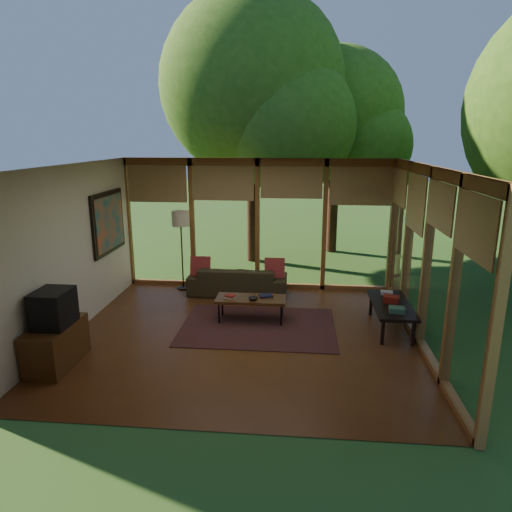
# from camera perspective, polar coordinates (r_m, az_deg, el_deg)

# --- Properties ---
(floor) EXTENTS (5.50, 5.50, 0.00)m
(floor) POSITION_cam_1_polar(r_m,az_deg,el_deg) (7.47, -1.60, -9.88)
(floor) COLOR brown
(floor) RESTS_ON ground
(ceiling) EXTENTS (5.50, 5.50, 0.00)m
(ceiling) POSITION_cam_1_polar(r_m,az_deg,el_deg) (6.81, -1.76, 11.26)
(ceiling) COLOR silver
(ceiling) RESTS_ON ground
(wall_left) EXTENTS (0.04, 5.00, 2.70)m
(wall_left) POSITION_cam_1_polar(r_m,az_deg,el_deg) (7.84, -22.05, 0.65)
(wall_left) COLOR silver
(wall_left) RESTS_ON ground
(wall_front) EXTENTS (5.50, 0.04, 2.70)m
(wall_front) POSITION_cam_1_polar(r_m,az_deg,el_deg) (4.67, -5.45, -7.44)
(wall_front) COLOR silver
(wall_front) RESTS_ON ground
(window_wall_back) EXTENTS (5.50, 0.12, 2.70)m
(window_wall_back) POSITION_cam_1_polar(r_m,az_deg,el_deg) (9.45, 0.18, 3.96)
(window_wall_back) COLOR #915B2D
(window_wall_back) RESTS_ON ground
(window_wall_right) EXTENTS (0.12, 5.00, 2.70)m
(window_wall_right) POSITION_cam_1_polar(r_m,az_deg,el_deg) (7.22, 20.52, -0.33)
(window_wall_right) COLOR #915B2D
(window_wall_right) RESTS_ON ground
(tree_nw) EXTENTS (4.41, 4.41, 6.49)m
(tree_nw) POSITION_cam_1_polar(r_m,az_deg,el_deg) (11.59, -0.42, 20.46)
(tree_nw) COLOR #3C2116
(tree_nw) RESTS_ON ground
(tree_ne) EXTENTS (3.44, 3.44, 5.40)m
(tree_ne) POSITION_cam_1_polar(r_m,az_deg,el_deg) (12.72, 10.03, 17.00)
(tree_ne) COLOR #3C2116
(tree_ne) RESTS_ON ground
(rug) EXTENTS (2.57, 1.82, 0.01)m
(rug) POSITION_cam_1_polar(r_m,az_deg,el_deg) (7.78, 0.28, -8.79)
(rug) COLOR maroon
(rug) RESTS_ON floor
(sofa) EXTENTS (1.98, 0.82, 0.57)m
(sofa) POSITION_cam_1_polar(r_m,az_deg,el_deg) (9.26, -2.30, -3.06)
(sofa) COLOR #362E1B
(sofa) RESTS_ON floor
(pillow_left) EXTENTS (0.39, 0.21, 0.41)m
(pillow_left) POSITION_cam_1_polar(r_m,az_deg,el_deg) (9.26, -6.96, -1.30)
(pillow_left) COLOR maroon
(pillow_left) RESTS_ON sofa
(pillow_right) EXTENTS (0.40, 0.21, 0.41)m
(pillow_right) POSITION_cam_1_polar(r_m,az_deg,el_deg) (9.06, 2.35, -1.54)
(pillow_right) COLOR maroon
(pillow_right) RESTS_ON sofa
(ct_book_lower) EXTENTS (0.21, 0.17, 0.03)m
(ct_book_lower) POSITION_cam_1_polar(r_m,az_deg,el_deg) (7.86, -3.23, -5.19)
(ct_book_lower) COLOR #B5ACA4
(ct_book_lower) RESTS_ON coffee_table
(ct_book_upper) EXTENTS (0.19, 0.17, 0.03)m
(ct_book_upper) POSITION_cam_1_polar(r_m,az_deg,el_deg) (7.85, -3.23, -4.98)
(ct_book_upper) COLOR maroon
(ct_book_upper) RESTS_ON coffee_table
(ct_book_side) EXTENTS (0.26, 0.23, 0.03)m
(ct_book_side) POSITION_cam_1_polar(r_m,az_deg,el_deg) (7.91, 1.23, -4.99)
(ct_book_side) COLOR black
(ct_book_side) RESTS_ON coffee_table
(ct_bowl) EXTENTS (0.16, 0.16, 0.07)m
(ct_bowl) POSITION_cam_1_polar(r_m,az_deg,el_deg) (7.76, -0.35, -5.26)
(ct_bowl) COLOR black
(ct_bowl) RESTS_ON coffee_table
(media_cabinet) EXTENTS (0.50, 1.00, 0.60)m
(media_cabinet) POSITION_cam_1_polar(r_m,az_deg,el_deg) (7.02, -23.70, -10.17)
(media_cabinet) COLOR #533116
(media_cabinet) RESTS_ON floor
(television) EXTENTS (0.45, 0.55, 0.50)m
(television) POSITION_cam_1_polar(r_m,az_deg,el_deg) (6.81, -24.03, -5.97)
(television) COLOR black
(television) RESTS_ON media_cabinet
(console_book_a) EXTENTS (0.25, 0.20, 0.09)m
(console_book_a) POSITION_cam_1_polar(r_m,az_deg,el_deg) (7.47, 17.18, -6.45)
(console_book_a) COLOR #355E4A
(console_book_a) RESTS_ON side_console
(console_book_b) EXTENTS (0.28, 0.24, 0.11)m
(console_book_b) POSITION_cam_1_polar(r_m,az_deg,el_deg) (7.88, 16.55, -5.20)
(console_book_b) COLOR maroon
(console_book_b) RESTS_ON side_console
(console_book_c) EXTENTS (0.22, 0.17, 0.05)m
(console_book_c) POSITION_cam_1_polar(r_m,az_deg,el_deg) (8.26, 16.02, -4.44)
(console_book_c) COLOR #B5ACA4
(console_book_c) RESTS_ON side_console
(floor_lamp) EXTENTS (0.36, 0.36, 1.65)m
(floor_lamp) POSITION_cam_1_polar(r_m,az_deg,el_deg) (9.44, -9.39, 4.09)
(floor_lamp) COLOR black
(floor_lamp) RESTS_ON floor
(coffee_table) EXTENTS (1.20, 0.50, 0.43)m
(coffee_table) POSITION_cam_1_polar(r_m,az_deg,el_deg) (7.88, -0.64, -5.48)
(coffee_table) COLOR #533116
(coffee_table) RESTS_ON floor
(side_console) EXTENTS (0.60, 1.40, 0.46)m
(side_console) POSITION_cam_1_polar(r_m,az_deg,el_deg) (7.86, 16.56, -6.01)
(side_console) COLOR black
(side_console) RESTS_ON floor
(wall_painting) EXTENTS (0.06, 1.35, 1.15)m
(wall_painting) POSITION_cam_1_polar(r_m,az_deg,el_deg) (9.02, -17.95, 4.03)
(wall_painting) COLOR black
(wall_painting) RESTS_ON wall_left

